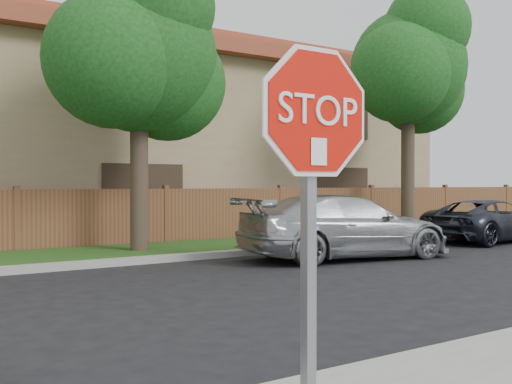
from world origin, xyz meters
TOP-DOWN VIEW (x-y plane):
  - far_curb at (0.00, 8.15)m, footprint 70.00×0.30m
  - grass_strip at (0.00, 9.80)m, footprint 70.00×3.00m
  - fence at (0.00, 11.40)m, footprint 70.00×0.12m
  - tree_mid at (2.52, 9.57)m, footprint 4.80×3.90m
  - tree_right at (12.02, 9.57)m, footprint 4.80×3.90m
  - stop_sign at (-1.11, -1.48)m, footprint 1.01×0.13m
  - sedan_right at (6.22, 6.36)m, footprint 5.40×2.87m
  - sedan_far_right at (12.58, 7.01)m, footprint 4.68×2.40m

SIDE VIEW (x-z plane):
  - grass_strip at x=0.00m, z-range 0.00..0.12m
  - far_curb at x=0.00m, z-range 0.00..0.15m
  - sedan_far_right at x=12.58m, z-range 0.00..1.26m
  - sedan_right at x=6.22m, z-range 0.00..1.49m
  - fence at x=0.00m, z-range 0.00..1.60m
  - stop_sign at x=-1.11m, z-range 0.55..3.11m
  - tree_mid at x=2.52m, z-range 1.20..8.55m
  - tree_right at x=12.02m, z-range 1.47..9.67m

